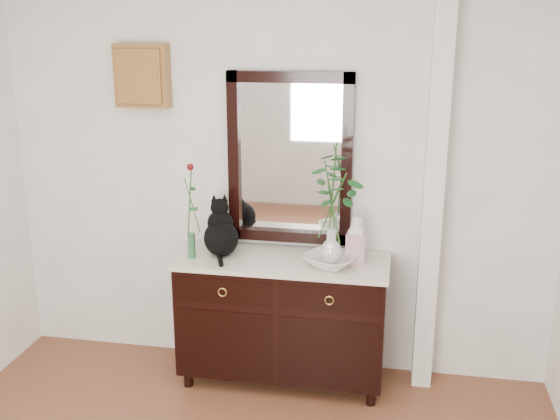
% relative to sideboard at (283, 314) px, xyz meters
% --- Properties ---
extents(wall_back, '(3.60, 0.04, 2.70)m').
position_rel_sideboard_xyz_m(wall_back, '(-0.10, 0.25, 0.88)').
color(wall_back, white).
rests_on(wall_back, ground).
extents(pilaster, '(0.12, 0.20, 2.70)m').
position_rel_sideboard_xyz_m(pilaster, '(0.90, 0.17, 0.88)').
color(pilaster, white).
rests_on(pilaster, ground).
extents(sideboard, '(1.33, 0.52, 0.82)m').
position_rel_sideboard_xyz_m(sideboard, '(0.00, 0.00, 0.00)').
color(sideboard, black).
rests_on(sideboard, ground).
extents(wall_mirror, '(0.80, 0.06, 1.10)m').
position_rel_sideboard_xyz_m(wall_mirror, '(-0.00, 0.24, 0.97)').
color(wall_mirror, black).
rests_on(wall_mirror, wall_back).
extents(key_cabinet, '(0.35, 0.10, 0.40)m').
position_rel_sideboard_xyz_m(key_cabinet, '(-0.95, 0.21, 1.48)').
color(key_cabinet, brown).
rests_on(key_cabinet, wall_back).
extents(cat, '(0.34, 0.38, 0.36)m').
position_rel_sideboard_xyz_m(cat, '(-0.40, 0.02, 0.56)').
color(cat, black).
rests_on(cat, sideboard).
extents(lotus_bowl, '(0.39, 0.39, 0.07)m').
position_rel_sideboard_xyz_m(lotus_bowl, '(0.31, -0.07, 0.41)').
color(lotus_bowl, white).
rests_on(lotus_bowl, sideboard).
extents(vase_branches, '(0.48, 0.48, 0.76)m').
position_rel_sideboard_xyz_m(vase_branches, '(0.31, -0.07, 0.78)').
color(vase_branches, silver).
rests_on(vase_branches, lotus_bowl).
extents(bud_vase_rose, '(0.08, 0.08, 0.62)m').
position_rel_sideboard_xyz_m(bud_vase_rose, '(-0.57, -0.08, 0.69)').
color(bud_vase_rose, '#2D673B').
rests_on(bud_vase_rose, sideboard).
extents(ginger_jar, '(0.12, 0.12, 0.31)m').
position_rel_sideboard_xyz_m(ginger_jar, '(0.45, 0.03, 0.53)').
color(ginger_jar, white).
rests_on(ginger_jar, sideboard).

